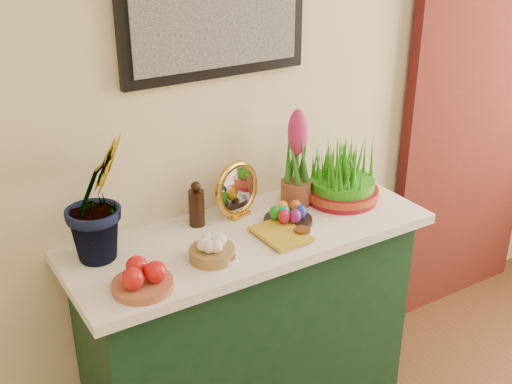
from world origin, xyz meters
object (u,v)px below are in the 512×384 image
(book, at_px, (263,239))
(sideboard, at_px, (250,330))
(hyacinth_green, at_px, (95,180))
(wheatgrass_sabzeh, at_px, (343,175))
(mirror, at_px, (237,190))

(book, bearing_deg, sideboard, 84.82)
(hyacinth_green, relative_size, book, 2.76)
(hyacinth_green, bearing_deg, wheatgrass_sabzeh, -28.00)
(book, height_order, wheatgrass_sabzeh, wheatgrass_sabzeh)
(hyacinth_green, xyz_separation_m, book, (0.52, -0.22, -0.28))
(sideboard, relative_size, hyacinth_green, 2.22)
(hyacinth_green, height_order, book, hyacinth_green)
(mirror, xyz_separation_m, wheatgrass_sabzeh, (0.44, -0.10, 0.00))
(hyacinth_green, bearing_deg, mirror, -20.93)
(mirror, relative_size, wheatgrass_sabzeh, 0.75)
(wheatgrass_sabzeh, bearing_deg, sideboard, -176.48)
(sideboard, bearing_deg, mirror, 78.71)
(book, bearing_deg, wheatgrass_sabzeh, 14.77)
(sideboard, height_order, book, book)
(book, distance_m, wheatgrass_sabzeh, 0.50)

